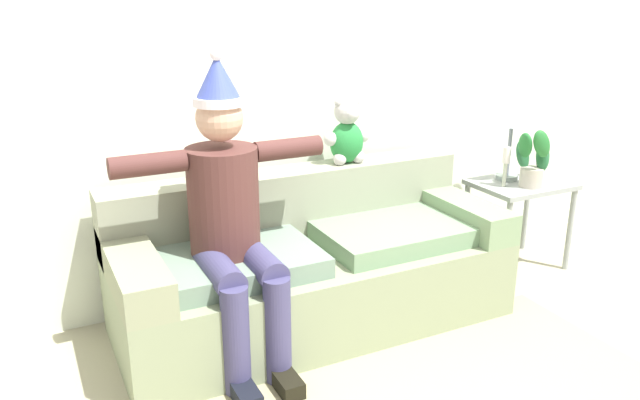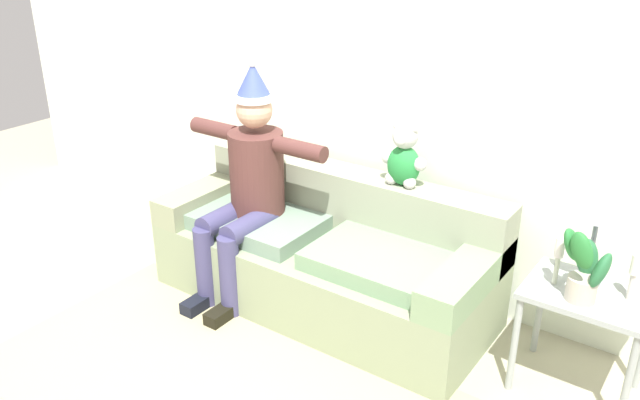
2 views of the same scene
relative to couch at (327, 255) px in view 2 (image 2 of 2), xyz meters
The scene contains 11 objects.
ground_plane 1.09m from the couch, 90.00° to the right, with size 10.00×10.00×0.00m, color #A6A084.
back_wall 1.15m from the couch, 90.00° to the left, with size 7.00×0.10×2.70m, color white.
couch is the anchor object (origin of this frame).
person_seated 0.67m from the couch, 161.78° to the right, with size 1.02×0.77×1.50m.
teddy_bear 0.78m from the couch, 35.30° to the left, with size 0.29×0.17×0.38m.
side_table 1.53m from the couch, ahead, with size 0.59×0.45×0.58m.
table_lamp 1.63m from the couch, ahead, with size 0.24×0.24×0.54m.
potted_plant 1.56m from the couch, ahead, with size 0.25×0.25×0.39m.
candle_tall 1.42m from the couch, ahead, with size 0.04×0.04×0.25m.
candle_short 1.74m from the couch, ahead, with size 0.04×0.04×0.24m.
area_rug 1.07m from the couch, 90.00° to the right, with size 2.51×1.40×0.01m, color tan.
Camera 2 is at (2.02, -1.89, 2.27)m, focal length 36.67 mm.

